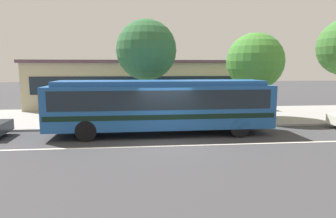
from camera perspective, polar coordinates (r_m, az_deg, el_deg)
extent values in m
plane|color=#3B3B3E|center=(13.93, -0.28, -6.29)|extent=(120.00, 120.00, 0.00)
cube|color=#989595|center=(20.63, -2.12, -1.41)|extent=(60.00, 8.00, 0.12)
cube|color=silver|center=(13.16, 0.05, -7.14)|extent=(56.00, 0.16, 0.01)
cube|color=#1F5399|center=(15.13, -1.42, 0.60)|extent=(11.33, 2.59, 2.13)
cube|color=#1F5094|center=(15.02, -1.44, 5.08)|extent=(10.42, 2.29, 0.24)
cube|color=#19232D|center=(15.08, -1.43, 2.20)|extent=(10.65, 2.61, 0.94)
cube|color=black|center=(15.19, -1.42, -0.83)|extent=(11.10, 2.61, 0.24)
cube|color=#19232D|center=(16.54, 18.30, 2.31)|extent=(0.14, 2.17, 1.02)
cylinder|color=black|center=(17.10, 11.20, -2.04)|extent=(1.00, 0.29, 1.00)
cylinder|color=black|center=(15.07, 13.71, -3.47)|extent=(1.00, 0.29, 1.00)
cylinder|color=black|center=(16.47, -14.40, -2.52)|extent=(1.00, 0.29, 1.00)
cylinder|color=black|center=(14.35, -15.59, -4.11)|extent=(1.00, 0.29, 1.00)
cylinder|color=#27263A|center=(17.70, -5.61, -1.51)|extent=(0.14, 0.14, 0.81)
cylinder|color=#27263A|center=(17.55, -5.56, -1.59)|extent=(0.14, 0.14, 0.81)
cylinder|color=#3C8F53|center=(17.52, -5.61, 0.66)|extent=(0.37, 0.37, 0.57)
sphere|color=tan|center=(17.48, -5.63, 1.94)|extent=(0.22, 0.22, 0.22)
cylinder|color=navy|center=(17.06, -8.18, -1.83)|extent=(0.14, 0.14, 0.85)
cylinder|color=navy|center=(17.03, -8.70, -1.87)|extent=(0.14, 0.14, 0.85)
cylinder|color=#2B76B7|center=(16.94, -8.49, 0.55)|extent=(0.42, 0.42, 0.59)
sphere|color=tan|center=(16.89, -8.52, 1.90)|extent=(0.21, 0.21, 0.21)
cylinder|color=brown|center=(18.69, -4.12, 2.54)|extent=(0.31, 0.31, 3.08)
sphere|color=#2F6337|center=(18.64, -4.21, 11.32)|extent=(3.75, 3.75, 3.75)
cylinder|color=brown|center=(20.38, 16.23, 1.75)|extent=(0.27, 0.27, 2.41)
sphere|color=#438633|center=(20.28, 16.51, 8.82)|extent=(3.73, 3.73, 3.73)
cube|color=tan|center=(26.70, -6.13, 4.67)|extent=(17.36, 7.20, 3.79)
cube|color=#19232D|center=(23.07, -6.18, 4.61)|extent=(15.97, 0.04, 1.36)
cube|color=#553D49|center=(26.66, -6.20, 8.99)|extent=(17.76, 7.60, 0.24)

